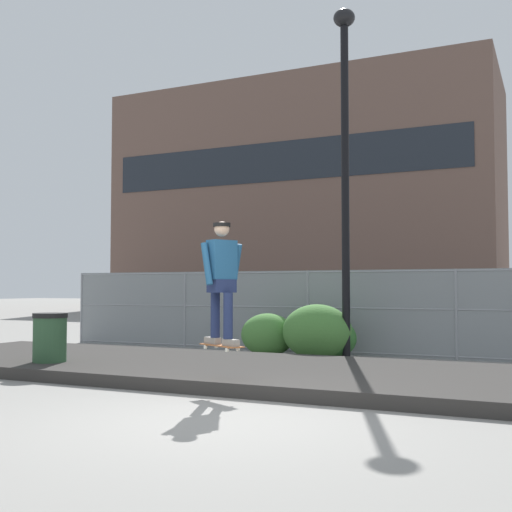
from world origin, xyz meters
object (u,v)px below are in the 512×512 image
at_px(trash_bin, 50,343).
at_px(parked_car_near, 269,310).
at_px(skater, 222,275).
at_px(shrub_left, 268,335).
at_px(parked_car_mid, 512,314).
at_px(shrub_center, 317,332).
at_px(street_lamp, 345,142).
at_px(shrub_right, 329,338).
at_px(skateboard, 221,346).

bearing_deg(trash_bin, parked_car_near, 85.93).
distance_m(skater, shrub_left, 5.16).
bearing_deg(skater, parked_car_mid, 69.24).
xyz_separation_m(shrub_left, trash_bin, (-2.29, -4.08, 0.06)).
distance_m(parked_car_mid, shrub_center, 5.21).
height_order(street_lamp, shrub_right, street_lamp).
bearing_deg(shrub_right, skateboard, -89.45).
xyz_separation_m(skateboard, shrub_left, (-1.43, 4.81, -0.22)).
relative_size(shrub_left, trash_bin, 1.15).
bearing_deg(parked_car_mid, street_lamp, -125.90).
height_order(street_lamp, shrub_left, street_lamp).
bearing_deg(skater, parked_car_near, 109.74).
distance_m(shrub_left, shrub_right, 1.39).
distance_m(skateboard, trash_bin, 3.79).
distance_m(skateboard, skater, 0.97).
bearing_deg(trash_bin, shrub_left, 60.73).
relative_size(skateboard, shrub_left, 0.68).
distance_m(skater, trash_bin, 3.95).
distance_m(skater, street_lamp, 5.37).
relative_size(skateboard, skater, 0.47).
bearing_deg(shrub_right, shrub_left, 179.17).
bearing_deg(parked_car_mid, skater, -110.76).
bearing_deg(shrub_center, shrub_left, 172.43).
height_order(shrub_left, shrub_center, shrub_center).
bearing_deg(street_lamp, parked_car_near, 130.09).
relative_size(parked_car_near, shrub_center, 3.03).
xyz_separation_m(parked_car_near, trash_bin, (-0.57, -8.04, -0.32)).
bearing_deg(skateboard, shrub_left, 106.60).
distance_m(parked_car_near, trash_bin, 8.06).
distance_m(street_lamp, trash_bin, 6.84).
xyz_separation_m(skateboard, shrub_right, (-0.05, 4.79, -0.24)).
bearing_deg(shrub_center, skater, -86.81).
height_order(skateboard, skater, skater).
bearing_deg(street_lamp, shrub_right, 153.81).
relative_size(parked_car_mid, shrub_left, 3.84).
xyz_separation_m(street_lamp, parked_car_mid, (2.85, 3.94, -3.58)).
distance_m(shrub_center, trash_bin, 5.23).
height_order(street_lamp, trash_bin, street_lamp).
bearing_deg(shrub_right, shrub_center, -147.54).
xyz_separation_m(shrub_center, shrub_right, (0.21, 0.14, -0.13)).
distance_m(shrub_left, shrub_center, 1.19).
bearing_deg(shrub_center, skateboard, -86.81).
xyz_separation_m(parked_car_near, shrub_center, (2.89, -4.11, -0.27)).
relative_size(shrub_center, shrub_right, 1.29).
distance_m(parked_car_mid, shrub_left, 5.97).
height_order(parked_car_mid, trash_bin, parked_car_mid).
height_order(parked_car_mid, shrub_center, parked_car_mid).
relative_size(parked_car_near, shrub_right, 3.93).
bearing_deg(trash_bin, shrub_center, 48.59).
bearing_deg(trash_bin, parked_car_mid, 48.26).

